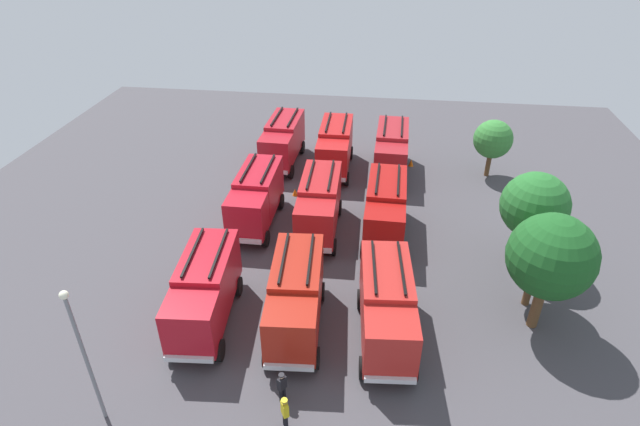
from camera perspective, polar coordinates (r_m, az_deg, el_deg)
name	(u,v)px	position (r m, az deg, el deg)	size (l,w,h in m)	color
ground_plane	(320,230)	(35.24, 0.00, -1.93)	(56.28, 56.28, 0.00)	#423F44
fire_truck_0	(283,140)	(43.65, -4.19, 8.19)	(7.27, 2.92, 3.88)	#A61823
fire_truck_1	(256,196)	(35.20, -7.19, 1.86)	(7.21, 2.78, 3.88)	#AD1522
fire_truck_2	(205,289)	(27.57, -12.80, -8.35)	(7.37, 3.22, 3.88)	#AE121F
fire_truck_3	(335,146)	(42.41, 1.69, 7.53)	(7.24, 2.84, 3.88)	#AF1818
fire_truck_4	(319,203)	(34.09, -0.11, 1.08)	(7.26, 2.91, 3.88)	#A81A1D
fire_truck_5	(296,296)	(26.55, -2.73, -9.25)	(7.36, 3.20, 3.88)	#9D1E12
fire_truck_6	(391,149)	(42.14, 8.01, 7.07)	(7.25, 2.89, 3.88)	maroon
fire_truck_7	(386,208)	(33.84, 7.35, 0.54)	(7.25, 2.87, 3.88)	#9D120F
fire_truck_8	(387,305)	(26.19, 7.49, -10.23)	(7.38, 3.25, 3.88)	#AD221E
firefighter_0	(282,386)	(24.18, -4.27, -18.75)	(0.48, 0.43, 1.68)	black
firefighter_1	(285,412)	(23.29, -3.95, -21.31)	(0.48, 0.42, 1.74)	black
tree_0	(493,139)	(43.21, 18.81, 7.81)	(3.08, 3.08, 4.77)	brown
tree_1	(535,206)	(32.51, 22.91, 0.76)	(3.99, 3.99, 6.18)	brown
tree_2	(539,253)	(29.48, 23.30, -4.18)	(3.37, 3.37, 5.22)	brown
tree_3	(551,257)	(27.58, 24.49, -4.50)	(4.36, 4.36, 6.76)	brown
traffic_cone_0	(295,192)	(39.27, -2.82, 2.37)	(0.42, 0.42, 0.59)	#F2600C
traffic_cone_1	(411,163)	(44.42, 10.17, 5.57)	(0.42, 0.42, 0.60)	#F2600C
lamppost	(83,349)	(23.14, -25.04, -13.68)	(0.36, 0.36, 7.22)	slate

